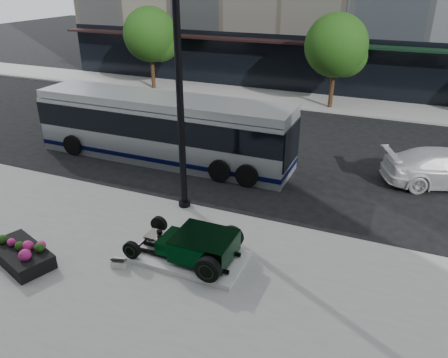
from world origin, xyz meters
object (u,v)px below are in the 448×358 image
at_px(hot_rod, 198,245).
at_px(flower_planter, 21,254).
at_px(lamppost, 180,110).
at_px(white_sedan, 448,168).
at_px(transit_bus, 163,128).

relative_size(hot_rod, flower_planter, 1.34).
relative_size(lamppost, white_sedan, 1.55).
height_order(hot_rod, lamppost, lamppost).
height_order(flower_planter, white_sedan, white_sedan).
xyz_separation_m(hot_rod, white_sedan, (6.91, 8.84, 0.04)).
relative_size(hot_rod, lamppost, 0.41).
distance_m(transit_bus, white_sedan, 12.19).
xyz_separation_m(flower_planter, transit_bus, (-0.26, 8.87, 1.11)).
bearing_deg(lamppost, transit_bus, 128.29).
distance_m(hot_rod, lamppost, 4.65).
relative_size(transit_bus, white_sedan, 2.38).
distance_m(hot_rod, transit_bus, 8.56).
bearing_deg(white_sedan, transit_bus, 78.22).
xyz_separation_m(lamppost, transit_bus, (-3.11, 3.94, -2.27)).
bearing_deg(hot_rod, transit_bus, 126.65).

